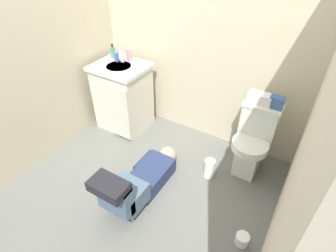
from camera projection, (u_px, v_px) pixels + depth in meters
name	position (u px, v px, depth m)	size (l,w,h in m)	color
ground_plane	(145.00, 187.00, 2.71)	(2.86, 3.17, 0.04)	slate
wall_back	(203.00, 33.00, 2.73)	(2.52, 0.08, 2.40)	beige
wall_left	(28.00, 45.00, 2.47)	(0.08, 2.17, 2.40)	beige
wall_right	(318.00, 132.00, 1.47)	(0.08, 2.17, 2.40)	beige
toilet	(253.00, 141.00, 2.68)	(0.36, 0.46, 0.75)	silver
vanity_cabinet	(123.00, 96.00, 3.26)	(0.60, 0.53, 0.82)	beige
faucet	(127.00, 57.00, 3.09)	(0.02, 0.02, 0.10)	silver
person_plumber	(139.00, 181.00, 2.52)	(0.39, 1.06, 0.52)	navy
tissue_box	(260.00, 98.00, 2.50)	(0.22, 0.11, 0.10)	silver
toiletry_bag	(277.00, 102.00, 2.44)	(0.12, 0.09, 0.11)	#33598C
soap_dispenser	(113.00, 52.00, 3.14)	(0.06, 0.06, 0.17)	#488C65
bottle_blue	(117.00, 57.00, 3.07)	(0.05, 0.05, 0.11)	#4665BE
bottle_white	(122.00, 56.00, 3.05)	(0.04, 0.04, 0.14)	silver
bottle_pink	(130.00, 55.00, 3.07)	(0.05, 0.05, 0.14)	pink
paper_towel_roll	(209.00, 168.00, 2.75)	(0.11, 0.11, 0.21)	white
toilet_paper_roll	(242.00, 239.00, 2.20)	(0.11, 0.11, 0.10)	white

